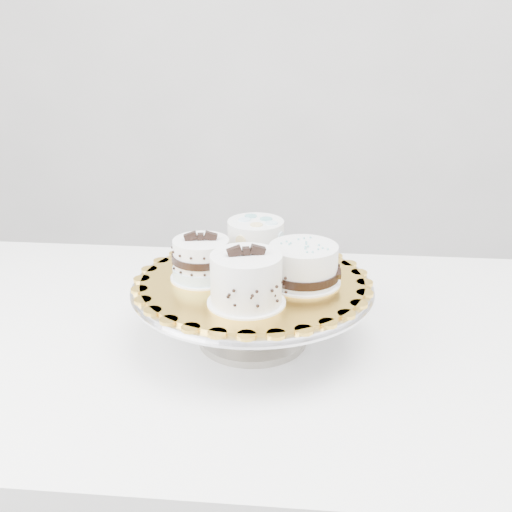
{
  "coord_description": "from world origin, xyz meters",
  "views": [
    {
      "loc": [
        0.02,
        -0.84,
        1.29
      ],
      "look_at": [
        -0.02,
        0.11,
        0.9
      ],
      "focal_mm": 45.0,
      "sensor_mm": 36.0,
      "label": 1
    }
  ],
  "objects_px": {
    "table": "(221,372)",
    "cake_stand": "(252,301)",
    "cake_board": "(252,281)",
    "cake_ribbon": "(304,265)",
    "cake_swirl": "(246,280)",
    "cake_dots": "(256,240)",
    "cake_banded": "(201,261)"
  },
  "relations": [
    {
      "from": "cake_board",
      "to": "cake_swirl",
      "type": "relative_size",
      "value": 2.9
    },
    {
      "from": "cake_board",
      "to": "cake_stand",
      "type": "bearing_deg",
      "value": -90.0
    },
    {
      "from": "table",
      "to": "cake_swirl",
      "type": "height_order",
      "value": "cake_swirl"
    },
    {
      "from": "table",
      "to": "cake_stand",
      "type": "relative_size",
      "value": 3.13
    },
    {
      "from": "cake_banded",
      "to": "cake_swirl",
      "type": "bearing_deg",
      "value": -54.17
    },
    {
      "from": "table",
      "to": "cake_stand",
      "type": "distance_m",
      "value": 0.16
    },
    {
      "from": "cake_ribbon",
      "to": "cake_stand",
      "type": "bearing_deg",
      "value": 175.04
    },
    {
      "from": "cake_stand",
      "to": "cake_ribbon",
      "type": "bearing_deg",
      "value": -4.72
    },
    {
      "from": "cake_stand",
      "to": "cake_banded",
      "type": "height_order",
      "value": "cake_banded"
    },
    {
      "from": "cake_stand",
      "to": "cake_board",
      "type": "bearing_deg",
      "value": 90.0
    },
    {
      "from": "table",
      "to": "cake_banded",
      "type": "bearing_deg",
      "value": -141.45
    },
    {
      "from": "cake_swirl",
      "to": "cake_dots",
      "type": "xyz_separation_m",
      "value": [
        0.01,
        0.17,
        -0.0
      ]
    },
    {
      "from": "cake_banded",
      "to": "cake_ribbon",
      "type": "distance_m",
      "value": 0.17
    },
    {
      "from": "cake_stand",
      "to": "cake_ribbon",
      "type": "height_order",
      "value": "cake_ribbon"
    },
    {
      "from": "table",
      "to": "cake_board",
      "type": "relative_size",
      "value": 3.4
    },
    {
      "from": "cake_stand",
      "to": "cake_board",
      "type": "distance_m",
      "value": 0.04
    },
    {
      "from": "cake_board",
      "to": "cake_ribbon",
      "type": "relative_size",
      "value": 2.84
    },
    {
      "from": "cake_stand",
      "to": "cake_swirl",
      "type": "distance_m",
      "value": 0.11
    },
    {
      "from": "cake_swirl",
      "to": "table",
      "type": "bearing_deg",
      "value": 104.29
    },
    {
      "from": "cake_stand",
      "to": "cake_banded",
      "type": "distance_m",
      "value": 0.11
    },
    {
      "from": "cake_ribbon",
      "to": "table",
      "type": "bearing_deg",
      "value": 168.1
    },
    {
      "from": "cake_swirl",
      "to": "cake_dots",
      "type": "bearing_deg",
      "value": 76.18
    },
    {
      "from": "cake_dots",
      "to": "cake_ribbon",
      "type": "height_order",
      "value": "cake_dots"
    },
    {
      "from": "cake_board",
      "to": "cake_dots",
      "type": "bearing_deg",
      "value": 88.82
    },
    {
      "from": "cake_board",
      "to": "cake_dots",
      "type": "xyz_separation_m",
      "value": [
        0.0,
        0.09,
        0.04
      ]
    },
    {
      "from": "cake_board",
      "to": "cake_ribbon",
      "type": "distance_m",
      "value": 0.09
    },
    {
      "from": "cake_dots",
      "to": "cake_ribbon",
      "type": "bearing_deg",
      "value": -37.26
    },
    {
      "from": "table",
      "to": "cake_banded",
      "type": "xyz_separation_m",
      "value": [
        -0.03,
        -0.02,
        0.22
      ]
    },
    {
      "from": "cake_stand",
      "to": "cake_ribbon",
      "type": "distance_m",
      "value": 0.11
    },
    {
      "from": "cake_swirl",
      "to": "cake_ribbon",
      "type": "height_order",
      "value": "cake_swirl"
    },
    {
      "from": "cake_banded",
      "to": "cake_dots",
      "type": "bearing_deg",
      "value": 39.55
    },
    {
      "from": "cake_swirl",
      "to": "cake_dots",
      "type": "relative_size",
      "value": 1.05
    }
  ]
}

